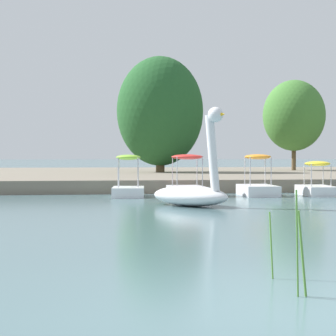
{
  "coord_description": "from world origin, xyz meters",
  "views": [
    {
      "loc": [
        -2.21,
        -5.8,
        1.55
      ],
      "look_at": [
        0.44,
        14.9,
        1.12
      ],
      "focal_mm": 63.09,
      "sensor_mm": 36.0,
      "label": 1
    }
  ],
  "objects_px": {
    "pedal_boat_orange": "(258,185)",
    "tree_broadleaf_left": "(294,116)",
    "tree_willow_overhanging": "(160,111)",
    "pedal_boat_red": "(187,183)",
    "swan_boat": "(192,190)",
    "pedal_boat_lime": "(128,186)",
    "pedal_boat_yellow": "(317,185)"
  },
  "relations": [
    {
      "from": "tree_broadleaf_left",
      "to": "swan_boat",
      "type": "bearing_deg",
      "value": -116.6
    },
    {
      "from": "pedal_boat_red",
      "to": "pedal_boat_yellow",
      "type": "bearing_deg",
      "value": -3.7
    },
    {
      "from": "pedal_boat_yellow",
      "to": "tree_broadleaf_left",
      "type": "relative_size",
      "value": 0.37
    },
    {
      "from": "pedal_boat_lime",
      "to": "tree_broadleaf_left",
      "type": "xyz_separation_m",
      "value": [
        12.57,
        17.26,
        3.95
      ]
    },
    {
      "from": "pedal_boat_lime",
      "to": "tree_willow_overhanging",
      "type": "relative_size",
      "value": 0.27
    },
    {
      "from": "tree_willow_overhanging",
      "to": "pedal_boat_red",
      "type": "bearing_deg",
      "value": -92.05
    },
    {
      "from": "pedal_boat_orange",
      "to": "pedal_boat_lime",
      "type": "relative_size",
      "value": 1.18
    },
    {
      "from": "pedal_boat_yellow",
      "to": "pedal_boat_red",
      "type": "xyz_separation_m",
      "value": [
        -5.15,
        0.33,
        0.1
      ]
    },
    {
      "from": "pedal_boat_orange",
      "to": "tree_willow_overhanging",
      "type": "xyz_separation_m",
      "value": [
        -2.27,
        13.76,
        3.88
      ]
    },
    {
      "from": "pedal_boat_yellow",
      "to": "pedal_boat_orange",
      "type": "xyz_separation_m",
      "value": [
        -2.39,
        0.11,
        0.04
      ]
    },
    {
      "from": "pedal_boat_yellow",
      "to": "tree_willow_overhanging",
      "type": "bearing_deg",
      "value": 108.6
    },
    {
      "from": "pedal_boat_red",
      "to": "tree_broadleaf_left",
      "type": "distance_m",
      "value": 20.22
    },
    {
      "from": "swan_boat",
      "to": "pedal_boat_yellow",
      "type": "bearing_deg",
      "value": 37.14
    },
    {
      "from": "pedal_boat_orange",
      "to": "pedal_boat_lime",
      "type": "bearing_deg",
      "value": -179.48
    },
    {
      "from": "tree_willow_overhanging",
      "to": "swan_boat",
      "type": "bearing_deg",
      "value": -93.39
    },
    {
      "from": "pedal_boat_red",
      "to": "tree_willow_overhanging",
      "type": "distance_m",
      "value": 14.07
    },
    {
      "from": "pedal_boat_lime",
      "to": "tree_broadleaf_left",
      "type": "bearing_deg",
      "value": 53.94
    },
    {
      "from": "tree_broadleaf_left",
      "to": "tree_willow_overhanging",
      "type": "bearing_deg",
      "value": -160.54
    },
    {
      "from": "tree_broadleaf_left",
      "to": "pedal_boat_yellow",
      "type": "bearing_deg",
      "value": -106.43
    },
    {
      "from": "pedal_boat_lime",
      "to": "pedal_boat_orange",
      "type": "bearing_deg",
      "value": 0.52
    },
    {
      "from": "tree_broadleaf_left",
      "to": "tree_willow_overhanging",
      "type": "relative_size",
      "value": 0.88
    },
    {
      "from": "pedal_boat_orange",
      "to": "tree_broadleaf_left",
      "type": "height_order",
      "value": "tree_broadleaf_left"
    },
    {
      "from": "pedal_boat_orange",
      "to": "tree_broadleaf_left",
      "type": "relative_size",
      "value": 0.36
    },
    {
      "from": "pedal_boat_lime",
      "to": "tree_willow_overhanging",
      "type": "height_order",
      "value": "tree_willow_overhanging"
    },
    {
      "from": "pedal_boat_yellow",
      "to": "tree_broadleaf_left",
      "type": "xyz_separation_m",
      "value": [
        5.11,
        17.32,
        3.98
      ]
    },
    {
      "from": "tree_willow_overhanging",
      "to": "tree_broadleaf_left",
      "type": "bearing_deg",
      "value": 19.46
    },
    {
      "from": "pedal_boat_yellow",
      "to": "pedal_boat_orange",
      "type": "relative_size",
      "value": 1.02
    },
    {
      "from": "pedal_boat_yellow",
      "to": "tree_broadleaf_left",
      "type": "bearing_deg",
      "value": 73.57
    },
    {
      "from": "swan_boat",
      "to": "pedal_boat_red",
      "type": "height_order",
      "value": "swan_boat"
    },
    {
      "from": "pedal_boat_yellow",
      "to": "tree_willow_overhanging",
      "type": "relative_size",
      "value": 0.33
    },
    {
      "from": "pedal_boat_yellow",
      "to": "swan_boat",
      "type": "bearing_deg",
      "value": -142.86
    },
    {
      "from": "swan_boat",
      "to": "pedal_boat_red",
      "type": "xyz_separation_m",
      "value": [
        0.6,
        4.68,
        -0.01
      ]
    }
  ]
}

